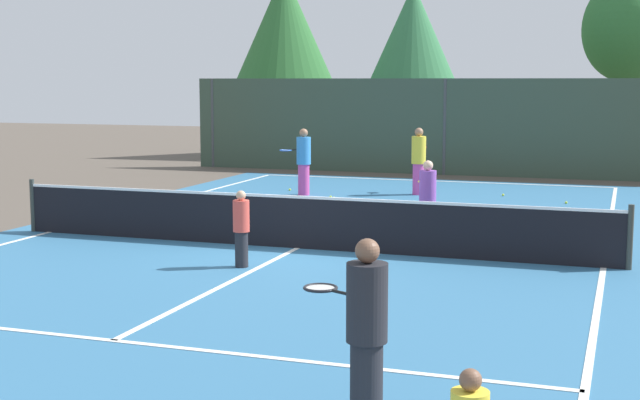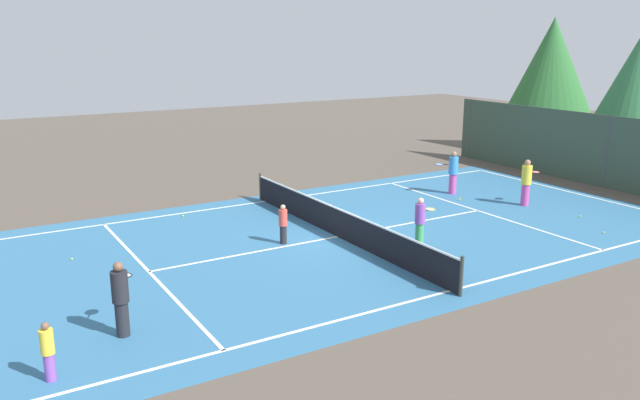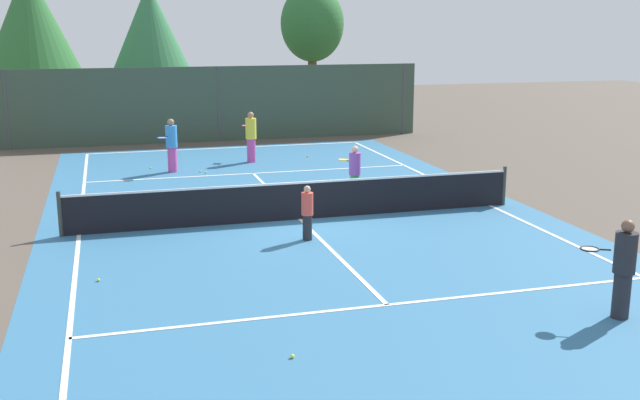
{
  "view_description": "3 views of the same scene",
  "coord_description": "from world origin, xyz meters",
  "px_view_note": "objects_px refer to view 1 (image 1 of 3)",
  "views": [
    {
      "loc": [
        5.82,
        -15.56,
        3.14
      ],
      "look_at": [
        0.72,
        -0.8,
        1.05
      ],
      "focal_mm": 50.4,
      "sensor_mm": 36.0,
      "label": 1
    },
    {
      "loc": [
        17.21,
        -11.02,
        6.53
      ],
      "look_at": [
        -0.24,
        -0.55,
        1.3
      ],
      "focal_mm": 35.84,
      "sensor_mm": 36.0,
      "label": 2
    },
    {
      "loc": [
        -4.69,
        -18.47,
        4.98
      ],
      "look_at": [
        -0.0,
        -1.94,
        0.96
      ],
      "focal_mm": 42.46,
      "sensor_mm": 36.0,
      "label": 3
    }
  ],
  "objects_px": {
    "player_3": "(366,332)",
    "tennis_ball_0": "(290,190)",
    "tennis_ball_5": "(503,195)",
    "player_1": "(241,228)",
    "tennis_ball_1": "(566,203)",
    "player_0": "(427,199)",
    "player_4": "(419,160)",
    "tennis_ball_4": "(331,197)",
    "ball_crate": "(245,226)",
    "tennis_ball_6": "(334,198)",
    "player_2": "(303,161)"
  },
  "relations": [
    {
      "from": "player_3",
      "to": "tennis_ball_0",
      "type": "distance_m",
      "value": 17.73
    },
    {
      "from": "tennis_ball_0",
      "to": "tennis_ball_5",
      "type": "distance_m",
      "value": 5.99
    },
    {
      "from": "player_1",
      "to": "tennis_ball_1",
      "type": "bearing_deg",
      "value": 64.76
    },
    {
      "from": "player_0",
      "to": "player_1",
      "type": "distance_m",
      "value": 4.4
    },
    {
      "from": "player_4",
      "to": "tennis_ball_1",
      "type": "bearing_deg",
      "value": -8.56
    },
    {
      "from": "tennis_ball_4",
      "to": "tennis_ball_5",
      "type": "bearing_deg",
      "value": 23.8
    },
    {
      "from": "player_0",
      "to": "player_3",
      "type": "relative_size",
      "value": 0.9
    },
    {
      "from": "player_0",
      "to": "player_4",
      "type": "xyz_separation_m",
      "value": [
        -1.73,
        6.8,
        0.14
      ]
    },
    {
      "from": "player_0",
      "to": "tennis_ball_4",
      "type": "relative_size",
      "value": 23.82
    },
    {
      "from": "player_1",
      "to": "ball_crate",
      "type": "bearing_deg",
      "value": 112.76
    },
    {
      "from": "player_4",
      "to": "tennis_ball_0",
      "type": "relative_size",
      "value": 27.98
    },
    {
      "from": "player_3",
      "to": "player_4",
      "type": "xyz_separation_m",
      "value": [
        -3.3,
        16.64,
        0.05
      ]
    },
    {
      "from": "tennis_ball_5",
      "to": "tennis_ball_0",
      "type": "bearing_deg",
      "value": -172.39
    },
    {
      "from": "tennis_ball_0",
      "to": "tennis_ball_6",
      "type": "bearing_deg",
      "value": -36.78
    },
    {
      "from": "player_2",
      "to": "ball_crate",
      "type": "bearing_deg",
      "value": -80.49
    },
    {
      "from": "player_1",
      "to": "tennis_ball_0",
      "type": "xyz_separation_m",
      "value": [
        -3.01,
        10.13,
        -0.64
      ]
    },
    {
      "from": "player_4",
      "to": "tennis_ball_6",
      "type": "relative_size",
      "value": 27.98
    },
    {
      "from": "player_2",
      "to": "player_0",
      "type": "bearing_deg",
      "value": -50.36
    },
    {
      "from": "player_0",
      "to": "tennis_ball_0",
      "type": "relative_size",
      "value": 23.82
    },
    {
      "from": "tennis_ball_0",
      "to": "tennis_ball_6",
      "type": "xyz_separation_m",
      "value": [
        1.76,
        -1.31,
        0.0
      ]
    },
    {
      "from": "player_1",
      "to": "tennis_ball_1",
      "type": "xyz_separation_m",
      "value": [
        4.66,
        9.89,
        -0.64
      ]
    },
    {
      "from": "player_1",
      "to": "ball_crate",
      "type": "distance_m",
      "value": 3.22
    },
    {
      "from": "ball_crate",
      "to": "player_4",
      "type": "bearing_deg",
      "value": 75.97
    },
    {
      "from": "ball_crate",
      "to": "player_1",
      "type": "bearing_deg",
      "value": -67.24
    },
    {
      "from": "player_2",
      "to": "player_3",
      "type": "relative_size",
      "value": 1.04
    },
    {
      "from": "player_0",
      "to": "ball_crate",
      "type": "distance_m",
      "value": 3.75
    },
    {
      "from": "player_4",
      "to": "player_0",
      "type": "bearing_deg",
      "value": -75.75
    },
    {
      "from": "tennis_ball_1",
      "to": "tennis_ball_4",
      "type": "bearing_deg",
      "value": -171.77
    },
    {
      "from": "tennis_ball_0",
      "to": "player_3",
      "type": "bearing_deg",
      "value": -66.83
    },
    {
      "from": "tennis_ball_6",
      "to": "player_2",
      "type": "bearing_deg",
      "value": 153.13
    },
    {
      "from": "player_2",
      "to": "tennis_ball_5",
      "type": "distance_m",
      "value": 5.54
    },
    {
      "from": "player_2",
      "to": "player_4",
      "type": "relative_size",
      "value": 0.99
    },
    {
      "from": "player_3",
      "to": "tennis_ball_5",
      "type": "xyz_separation_m",
      "value": [
        -1.03,
        17.07,
        -0.87
      ]
    },
    {
      "from": "ball_crate",
      "to": "tennis_ball_0",
      "type": "bearing_deg",
      "value": 103.86
    },
    {
      "from": "player_4",
      "to": "tennis_ball_5",
      "type": "bearing_deg",
      "value": 10.76
    },
    {
      "from": "player_2",
      "to": "tennis_ball_4",
      "type": "xyz_separation_m",
      "value": [
        0.9,
        -0.34,
        -0.91
      ]
    },
    {
      "from": "tennis_ball_1",
      "to": "tennis_ball_5",
      "type": "bearing_deg",
      "value": 149.23
    },
    {
      "from": "tennis_ball_1",
      "to": "tennis_ball_4",
      "type": "height_order",
      "value": "same"
    },
    {
      "from": "tennis_ball_0",
      "to": "tennis_ball_4",
      "type": "distance_m",
      "value": 1.95
    },
    {
      "from": "tennis_ball_0",
      "to": "tennis_ball_6",
      "type": "distance_m",
      "value": 2.2
    },
    {
      "from": "player_1",
      "to": "tennis_ball_5",
      "type": "xyz_separation_m",
      "value": [
        2.93,
        10.92,
        -0.64
      ]
    },
    {
      "from": "player_0",
      "to": "tennis_ball_1",
      "type": "xyz_separation_m",
      "value": [
        2.28,
        6.2,
        -0.78
      ]
    },
    {
      "from": "player_3",
      "to": "tennis_ball_4",
      "type": "relative_size",
      "value": 26.59
    },
    {
      "from": "tennis_ball_1",
      "to": "tennis_ball_6",
      "type": "distance_m",
      "value": 6.01
    },
    {
      "from": "player_2",
      "to": "player_3",
      "type": "height_order",
      "value": "player_2"
    },
    {
      "from": "tennis_ball_0",
      "to": "player_2",
      "type": "bearing_deg",
      "value": -48.01
    },
    {
      "from": "tennis_ball_1",
      "to": "tennis_ball_6",
      "type": "xyz_separation_m",
      "value": [
        -5.91,
        -1.07,
        0.0
      ]
    },
    {
      "from": "ball_crate",
      "to": "tennis_ball_4",
      "type": "relative_size",
      "value": 6.74
    },
    {
      "from": "tennis_ball_1",
      "to": "tennis_ball_6",
      "type": "bearing_deg",
      "value": -169.7
    },
    {
      "from": "tennis_ball_1",
      "to": "ball_crate",
      "type": "bearing_deg",
      "value": -130.27
    }
  ]
}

